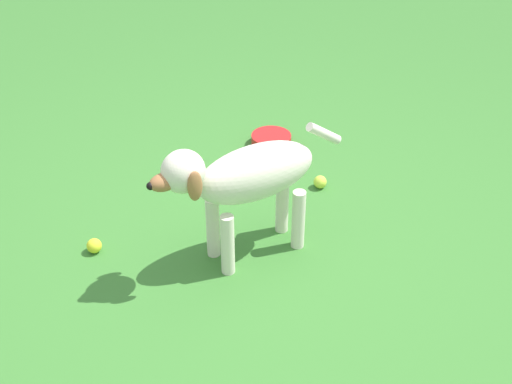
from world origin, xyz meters
The scene contains 6 objects.
ground centered at (0.00, 0.00, 0.00)m, with size 14.00×14.00×0.00m, color #38722D.
dog centered at (0.08, 0.13, 0.40)m, with size 0.84×0.41×0.60m.
tennis_ball_0 centered at (-0.33, 0.66, 0.03)m, with size 0.07×0.07×0.07m, color yellow.
tennis_ball_1 centered at (0.42, 0.64, 0.03)m, with size 0.07×0.07×0.07m, color #CEE540.
tennis_ball_2 centered at (0.71, 0.17, 0.03)m, with size 0.07×0.07×0.07m, color #C6DE40.
water_bowl centered at (0.90, 0.62, 0.03)m, with size 0.22×0.22×0.06m, color red.
Camera 1 is at (-1.67, -1.32, 1.88)m, focal length 47.19 mm.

